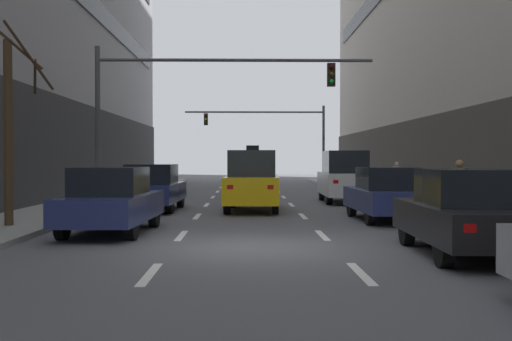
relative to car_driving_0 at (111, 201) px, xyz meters
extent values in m
plane|color=#515156|center=(3.47, -2.48, -0.81)|extent=(120.00, 120.00, 0.00)
cube|color=silver|center=(1.77, -5.48, -0.80)|extent=(0.16, 2.00, 0.01)
cube|color=silver|center=(1.77, -0.48, -0.80)|extent=(0.16, 2.00, 0.01)
cube|color=silver|center=(1.77, 4.52, -0.80)|extent=(0.16, 2.00, 0.01)
cube|color=silver|center=(1.77, 9.52, -0.80)|extent=(0.16, 2.00, 0.01)
cube|color=silver|center=(1.77, 14.52, -0.80)|extent=(0.16, 2.00, 0.01)
cube|color=silver|center=(1.77, 19.52, -0.80)|extent=(0.16, 2.00, 0.01)
cube|color=silver|center=(1.77, 24.52, -0.80)|extent=(0.16, 2.00, 0.01)
cube|color=silver|center=(1.77, 29.52, -0.80)|extent=(0.16, 2.00, 0.01)
cube|color=silver|center=(5.17, -5.48, -0.80)|extent=(0.16, 2.00, 0.01)
cube|color=silver|center=(5.17, -0.48, -0.80)|extent=(0.16, 2.00, 0.01)
cube|color=silver|center=(5.17, 4.52, -0.80)|extent=(0.16, 2.00, 0.01)
cube|color=silver|center=(5.17, 9.52, -0.80)|extent=(0.16, 2.00, 0.01)
cube|color=silver|center=(5.17, 14.52, -0.80)|extent=(0.16, 2.00, 0.01)
cube|color=silver|center=(5.17, 19.52, -0.80)|extent=(0.16, 2.00, 0.01)
cube|color=silver|center=(5.17, 24.52, -0.80)|extent=(0.16, 2.00, 0.01)
cube|color=silver|center=(5.17, 29.52, -0.80)|extent=(0.16, 2.00, 0.01)
cylinder|color=black|center=(-0.73, 1.43, -0.48)|extent=(0.25, 0.66, 0.66)
cylinder|color=black|center=(0.86, 1.36, -0.48)|extent=(0.25, 0.66, 0.66)
cylinder|color=black|center=(-0.85, -1.25, -0.48)|extent=(0.25, 0.66, 0.66)
cylinder|color=black|center=(0.74, -1.32, -0.48)|extent=(0.25, 0.66, 0.66)
cube|color=navy|center=(0.00, 0.05, -0.16)|extent=(2.02, 4.45, 0.64)
cube|color=black|center=(-0.01, -0.14, 0.49)|extent=(1.67, 1.96, 0.68)
cube|color=white|center=(-0.54, 2.23, -0.05)|extent=(0.20, 0.09, 0.14)
cube|color=red|center=(-0.73, -2.06, -0.05)|extent=(0.20, 0.09, 0.14)
cube|color=white|center=(0.74, 2.17, -0.05)|extent=(0.20, 0.09, 0.14)
cube|color=red|center=(0.54, -2.12, -0.05)|extent=(0.20, 0.09, 0.14)
cylinder|color=black|center=(-0.74, 8.22, -0.48)|extent=(0.24, 0.67, 0.66)
cylinder|color=black|center=(0.87, 8.17, -0.48)|extent=(0.24, 0.67, 0.66)
cylinder|color=black|center=(-0.82, 5.52, -0.48)|extent=(0.24, 0.67, 0.66)
cylinder|color=black|center=(0.78, 5.46, -0.48)|extent=(0.24, 0.67, 0.66)
cube|color=navy|center=(0.02, 6.84, -0.16)|extent=(1.99, 4.47, 0.64)
cube|color=black|center=(0.02, 6.64, 0.51)|extent=(1.66, 1.96, 0.68)
cube|color=white|center=(-0.55, 9.03, -0.04)|extent=(0.20, 0.09, 0.14)
cube|color=red|center=(-0.69, 4.70, -0.04)|extent=(0.20, 0.09, 0.14)
cube|color=white|center=(0.74, 8.99, -0.04)|extent=(0.20, 0.09, 0.14)
cube|color=red|center=(0.60, 4.66, -0.04)|extent=(0.20, 0.09, 0.14)
cylinder|color=black|center=(2.84, 8.00, -0.48)|extent=(0.25, 0.67, 0.66)
cylinder|color=black|center=(4.45, 7.93, -0.48)|extent=(0.25, 0.67, 0.66)
cylinder|color=black|center=(2.72, 5.30, -0.48)|extent=(0.25, 0.67, 0.66)
cylinder|color=black|center=(4.32, 5.22, -0.48)|extent=(0.25, 0.67, 0.66)
cube|color=yellow|center=(3.58, 6.61, -0.02)|extent=(2.05, 4.50, 0.90)
cube|color=black|center=(3.58, 6.61, 0.88)|extent=(1.73, 2.68, 0.90)
cube|color=white|center=(3.04, 8.81, 0.13)|extent=(0.20, 0.09, 0.14)
cube|color=red|center=(2.83, 4.48, 0.13)|extent=(0.20, 0.09, 0.14)
cube|color=white|center=(4.33, 8.75, 0.13)|extent=(0.20, 0.09, 0.14)
cube|color=red|center=(4.12, 4.42, 0.13)|extent=(0.20, 0.09, 0.14)
cube|color=black|center=(3.58, 6.61, 1.42)|extent=(0.45, 0.22, 0.18)
cylinder|color=black|center=(2.50, 17.60, -0.49)|extent=(0.24, 0.64, 0.63)
cylinder|color=black|center=(4.04, 17.67, -0.49)|extent=(0.24, 0.64, 0.63)
cylinder|color=black|center=(2.63, 15.00, -0.49)|extent=(0.24, 0.64, 0.63)
cylinder|color=black|center=(4.17, 15.08, -0.49)|extent=(0.24, 0.64, 0.63)
cube|color=#B7BABF|center=(3.34, 16.34, -0.18)|extent=(1.98, 4.31, 0.62)
cube|color=black|center=(3.35, 16.15, 0.45)|extent=(1.63, 1.90, 0.65)
cube|color=white|center=(2.62, 18.38, -0.07)|extent=(0.20, 0.09, 0.13)
cube|color=red|center=(2.82, 14.23, -0.07)|extent=(0.20, 0.09, 0.13)
cube|color=white|center=(3.85, 18.44, -0.07)|extent=(0.20, 0.09, 0.13)
cube|color=red|center=(4.06, 14.29, -0.07)|extent=(0.20, 0.09, 0.13)
cylinder|color=black|center=(6.75, -2.26, -0.48)|extent=(0.24, 0.67, 0.66)
cylinder|color=black|center=(8.36, -2.31, -0.48)|extent=(0.24, 0.67, 0.66)
cylinder|color=black|center=(6.68, -4.97, -0.48)|extent=(0.24, 0.67, 0.66)
cube|color=black|center=(7.52, -3.64, -0.15)|extent=(1.97, 4.46, 0.64)
cube|color=black|center=(7.51, -3.84, 0.51)|extent=(1.66, 1.95, 0.68)
cube|color=white|center=(6.93, -1.45, -0.04)|extent=(0.20, 0.09, 0.14)
cube|color=red|center=(6.81, -5.79, -0.04)|extent=(0.20, 0.09, 0.14)
cube|color=white|center=(8.22, -1.49, -0.04)|extent=(0.20, 0.09, 0.14)
cylinder|color=black|center=(6.71, 4.35, -0.49)|extent=(0.23, 0.64, 0.64)
cylinder|color=black|center=(8.26, 4.39, -0.49)|extent=(0.23, 0.64, 0.64)
cylinder|color=black|center=(6.78, 1.74, -0.49)|extent=(0.23, 0.64, 0.64)
cylinder|color=black|center=(8.32, 1.78, -0.49)|extent=(0.23, 0.64, 0.64)
cube|color=navy|center=(7.52, 3.07, -0.18)|extent=(1.89, 4.30, 0.62)
cube|color=black|center=(7.52, 2.87, 0.46)|extent=(1.59, 1.88, 0.66)
cube|color=white|center=(6.84, 5.14, -0.07)|extent=(0.20, 0.08, 0.14)
cube|color=red|center=(6.95, 0.96, -0.07)|extent=(0.20, 0.08, 0.14)
cube|color=white|center=(8.09, 5.17, -0.07)|extent=(0.20, 0.08, 0.14)
cube|color=red|center=(8.19, 1.00, -0.07)|extent=(0.20, 0.08, 0.14)
cylinder|color=black|center=(6.73, 12.14, -0.47)|extent=(0.24, 0.68, 0.67)
cylinder|color=black|center=(8.36, 12.11, -0.47)|extent=(0.24, 0.68, 0.67)
cylinder|color=black|center=(6.67, 9.38, -0.47)|extent=(0.24, 0.68, 0.67)
cylinder|color=black|center=(8.31, 9.35, -0.47)|extent=(0.24, 0.68, 0.67)
cube|color=white|center=(7.52, 10.74, -0.01)|extent=(1.97, 4.53, 0.92)
cube|color=black|center=(7.52, 10.74, 0.91)|extent=(1.69, 2.69, 0.92)
cube|color=white|center=(6.90, 12.96, 0.15)|extent=(0.21, 0.09, 0.14)
cube|color=red|center=(6.82, 8.55, 0.15)|extent=(0.21, 0.09, 0.14)
cube|color=white|center=(8.22, 12.94, 0.15)|extent=(0.21, 0.09, 0.14)
cube|color=red|center=(8.13, 8.52, 0.15)|extent=(0.21, 0.09, 0.14)
cylinder|color=#4C4C51|center=(-2.02, 7.24, 2.22)|extent=(0.18, 0.18, 5.78)
cylinder|color=#4C4C51|center=(2.96, 7.24, 4.62)|extent=(9.97, 0.12, 0.12)
cube|color=black|center=(6.45, 7.24, 4.10)|extent=(0.28, 0.24, 0.84)
sphere|color=#4B0704|center=(6.45, 7.10, 4.36)|extent=(0.17, 0.17, 0.17)
sphere|color=#523505|center=(6.45, 7.10, 4.10)|extent=(0.17, 0.17, 0.17)
sphere|color=green|center=(6.45, 7.10, 3.84)|extent=(0.17, 0.17, 0.17)
cylinder|color=#4C4C51|center=(8.97, 29.21, 2.09)|extent=(0.18, 0.18, 5.51)
cylinder|color=#4C4C51|center=(4.01, 29.21, 4.38)|extent=(9.92, 0.12, 0.12)
cube|color=black|center=(0.54, 29.21, 3.86)|extent=(0.28, 0.24, 0.84)
sphere|color=#4B0704|center=(0.54, 29.07, 4.12)|extent=(0.17, 0.17, 0.17)
sphere|color=orange|center=(0.54, 29.07, 3.86)|extent=(0.17, 0.17, 0.17)
sphere|color=#073E10|center=(0.54, 29.07, 3.60)|extent=(0.17, 0.17, 0.17)
cylinder|color=#4C3823|center=(-2.76, 0.64, 1.71)|extent=(0.22, 0.22, 4.76)
cylinder|color=#42301E|center=(-2.14, 0.85, 3.16)|extent=(0.51, 1.29, 0.75)
cylinder|color=#42301E|center=(-2.34, 0.16, 3.81)|extent=(1.03, 0.92, 1.01)
cylinder|color=#42301E|center=(-2.08, 0.27, 3.60)|extent=(0.83, 1.43, 1.54)
cylinder|color=black|center=(9.38, 2.32, -0.24)|extent=(0.13, 0.13, 0.85)
cylinder|color=black|center=(9.53, 2.24, -0.24)|extent=(0.13, 0.13, 0.85)
cube|color=#3F5938|center=(9.45, 2.28, 0.49)|extent=(0.39, 0.34, 0.61)
sphere|color=#9E704C|center=(9.45, 2.28, 0.90)|extent=(0.22, 0.22, 0.22)
cylinder|color=#3F5938|center=(9.26, 2.39, 0.52)|extent=(0.09, 0.09, 0.54)
cylinder|color=#3F5938|center=(9.65, 2.18, 0.52)|extent=(0.09, 0.09, 0.54)
cylinder|color=black|center=(10.94, 15.40, -0.27)|extent=(0.13, 0.13, 0.79)
cylinder|color=black|center=(10.85, 15.55, -0.27)|extent=(0.13, 0.13, 0.79)
cube|color=gray|center=(10.89, 15.47, 0.40)|extent=(0.35, 0.39, 0.56)
sphere|color=beige|center=(10.89, 15.47, 0.78)|extent=(0.20, 0.20, 0.20)
cylinder|color=gray|center=(11.01, 15.28, 0.43)|extent=(0.09, 0.09, 0.50)
cylinder|color=gray|center=(10.78, 15.66, 0.43)|extent=(0.09, 0.09, 0.50)
camera|label=1|loc=(3.29, -15.47, 1.05)|focal=43.81mm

